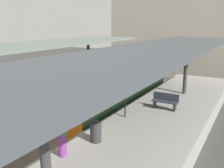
{
  "coord_description": "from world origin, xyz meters",
  "views": [
    {
      "loc": [
        7.66,
        -8.64,
        5.47
      ],
      "look_at": [
        0.34,
        4.19,
        1.95
      ],
      "focal_mm": 40.76,
      "sensor_mm": 36.0,
      "label": 1
    }
  ],
  "objects": [
    {
      "name": "platform_right",
      "position": [
        3.8,
        0.0,
        0.5
      ],
      "size": [
        4.4,
        28.0,
        1.0
      ],
      "primitive_type": "cube",
      "color": "gray",
      "rests_on": "ground_plane"
    },
    {
      "name": "passenger_near_bench",
      "position": [
        2.22,
        -2.54,
        1.83
      ],
      "size": [
        0.36,
        0.36,
        1.61
      ],
      "color": "#7A337A",
      "rests_on": "platform_right"
    },
    {
      "name": "platform_bench",
      "position": [
        3.7,
        4.05,
        1.46
      ],
      "size": [
        1.4,
        0.41,
        0.86
      ],
      "color": "black",
      "rests_on": "platform_right"
    },
    {
      "name": "rail_near_side",
      "position": [
        -0.72,
        0.0,
        0.27
      ],
      "size": [
        0.08,
        28.0,
        0.14
      ],
      "primitive_type": "cube",
      "color": "slate",
      "rests_on": "track_ballast"
    },
    {
      "name": "platform_left",
      "position": [
        -3.8,
        0.0,
        0.5
      ],
      "size": [
        4.4,
        28.0,
        1.0
      ],
      "primitive_type": "cube",
      "color": "gray",
      "rests_on": "ground_plane"
    },
    {
      "name": "track_ballast",
      "position": [
        0.0,
        0.0,
        0.1
      ],
      "size": [
        3.2,
        28.0,
        0.2
      ],
      "primitive_type": "cube",
      "color": "#59544C",
      "rests_on": "ground_plane"
    },
    {
      "name": "rail_far_side",
      "position": [
        0.72,
        0.0,
        0.27
      ],
      "size": [
        0.08,
        28.0,
        0.14
      ],
      "primitive_type": "cube",
      "color": "slate",
      "rests_on": "track_ballast"
    },
    {
      "name": "ground_plane",
      "position": [
        0.0,
        0.0,
        0.0
      ],
      "size": [
        80.0,
        80.0,
        0.0
      ],
      "primitive_type": "plane",
      "color": "#383835"
    },
    {
      "name": "platform_sign",
      "position": [
        2.38,
        1.92,
        2.62
      ],
      "size": [
        0.9,
        0.08,
        2.21
      ],
      "color": "#262628",
      "rests_on": "platform_right"
    },
    {
      "name": "canopy_left",
      "position": [
        -3.8,
        1.4,
        4.19
      ],
      "size": [
        4.18,
        21.0,
        3.31
      ],
      "color": "#333335",
      "rests_on": "platform_left"
    },
    {
      "name": "commuter_train",
      "position": [
        0.0,
        5.29,
        1.73
      ],
      "size": [
        2.78,
        11.0,
        3.1
      ],
      "color": "#2D5633",
      "rests_on": "track_ballast"
    },
    {
      "name": "litter_bin",
      "position": [
        2.59,
        -1.03,
        1.4
      ],
      "size": [
        0.44,
        0.44,
        0.8
      ],
      "primitive_type": "cylinder",
      "color": "#2D2D30",
      "rests_on": "platform_right"
    },
    {
      "name": "canopy_right",
      "position": [
        3.8,
        1.4,
        4.32
      ],
      "size": [
        4.18,
        21.0,
        3.45
      ],
      "color": "#333335",
      "rests_on": "platform_right"
    },
    {
      "name": "station_building_backdrop",
      "position": [
        1.96,
        20.0,
        5.5
      ],
      "size": [
        18.0,
        6.0,
        11.0
      ],
      "primitive_type": "cube",
      "color": "#A89E8E",
      "rests_on": "ground_plane"
    }
  ]
}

